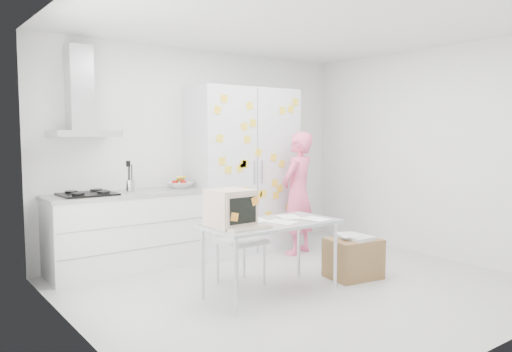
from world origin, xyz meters
TOP-DOWN VIEW (x-y plane):
  - floor at (0.00, 0.00)m, footprint 4.50×4.00m
  - walls at (0.00, 0.72)m, footprint 4.52×4.01m
  - ceiling at (0.00, 0.00)m, footprint 4.50×4.00m
  - counter_run at (-1.20, 1.70)m, footprint 1.84×0.63m
  - range_hood at (-1.65, 1.84)m, footprint 0.70×0.48m
  - tall_cabinet at (0.45, 1.67)m, footprint 1.50×0.68m
  - person at (0.93, 1.10)m, footprint 0.69×0.57m
  - desk at (-0.69, 0.02)m, footprint 1.35×0.69m
  - chair at (-0.46, 0.52)m, footprint 0.45×0.45m
  - cardboard_box at (0.68, -0.12)m, footprint 0.61×0.52m

SIDE VIEW (x-z plane):
  - floor at x=0.00m, z-range -0.02..0.00m
  - cardboard_box at x=0.68m, z-range -0.01..0.47m
  - counter_run at x=-1.20m, z-range -0.17..1.11m
  - chair at x=-0.46m, z-range 0.06..1.03m
  - person at x=0.93m, z-range 0.00..1.62m
  - desk at x=-0.69m, z-range 0.28..1.36m
  - tall_cabinet at x=0.45m, z-range 0.00..2.20m
  - walls at x=0.00m, z-range 0.00..2.70m
  - range_hood at x=-1.65m, z-range 1.45..2.46m
  - ceiling at x=0.00m, z-range 2.69..2.71m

